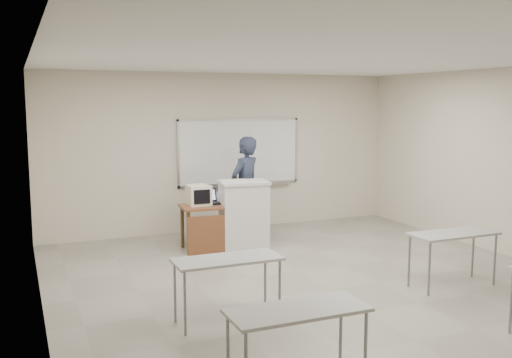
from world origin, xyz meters
name	(u,v)px	position (x,y,z in m)	size (l,w,h in m)	color
floor	(329,290)	(0.00, 0.00, -0.01)	(7.00, 8.00, 0.01)	gray
whiteboard	(239,153)	(0.30, 3.97, 1.48)	(2.48, 0.10, 1.31)	white
student_desks	(393,267)	(0.00, -1.35, 0.67)	(4.40, 2.20, 0.73)	gray
instructor_desk	(221,220)	(-0.61, 2.49, 0.52)	(1.27, 0.63, 0.75)	brown
podium	(244,214)	(-0.20, 2.50, 0.57)	(0.81, 0.59, 1.14)	beige
crt_monitor	(198,195)	(-0.93, 2.73, 0.91)	(0.36, 0.41, 0.34)	beige
laptop	(210,200)	(-0.71, 2.76, 0.81)	(0.33, 0.30, 0.24)	black
mouse	(254,203)	(-0.06, 2.40, 0.77)	(0.09, 0.06, 0.03)	#A1A2A8
keyboard	(234,180)	(-0.35, 2.58, 1.15)	(0.44, 0.15, 0.02)	beige
presenter	(245,188)	(0.05, 3.05, 0.93)	(0.68, 0.44, 1.85)	black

